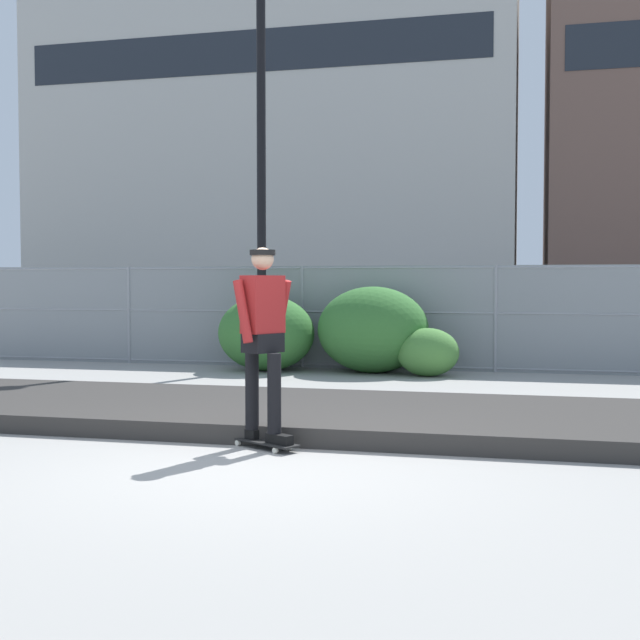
# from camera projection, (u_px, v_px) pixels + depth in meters

# --- Properties ---
(ground_plane) EXTENTS (120.00, 120.00, 0.00)m
(ground_plane) POSITION_uv_depth(u_px,v_px,m) (254.00, 467.00, 7.05)
(ground_plane) COLOR gray
(gravel_berm) EXTENTS (10.60, 2.83, 0.20)m
(gravel_berm) POSITION_uv_depth(u_px,v_px,m) (318.00, 414.00, 9.22)
(gravel_berm) COLOR #33302D
(gravel_berm) RESTS_ON ground_plane
(skateboard) EXTENTS (0.79, 0.57, 0.07)m
(skateboard) POSITION_uv_depth(u_px,v_px,m) (263.00, 442.00, 7.83)
(skateboard) COLOR black
(skateboard) RESTS_ON ground_plane
(skater) EXTENTS (0.67, 0.62, 1.81)m
(skater) POSITION_uv_depth(u_px,v_px,m) (263.00, 331.00, 7.78)
(skater) COLOR black
(skater) RESTS_ON skateboard
(chain_fence) EXTENTS (17.31, 0.06, 1.85)m
(chain_fence) POSITION_uv_depth(u_px,v_px,m) (396.00, 317.00, 14.77)
(chain_fence) COLOR gray
(chain_fence) RESTS_ON ground_plane
(street_lamp) EXTENTS (0.44, 0.44, 6.91)m
(street_lamp) POSITION_uv_depth(u_px,v_px,m) (261.00, 127.00, 14.64)
(street_lamp) COLOR black
(street_lamp) RESTS_ON ground_plane
(parked_car_near) EXTENTS (4.54, 2.23, 1.66)m
(parked_car_near) POSITION_uv_depth(u_px,v_px,m) (290.00, 314.00, 18.38)
(parked_car_near) COLOR black
(parked_car_near) RESTS_ON ground_plane
(library_building) EXTENTS (30.94, 13.65, 24.50)m
(library_building) POSITION_uv_depth(u_px,v_px,m) (281.00, 123.00, 56.01)
(library_building) COLOR #B2AFA8
(library_building) RESTS_ON ground_plane
(shrub_left) EXTENTS (1.71, 1.40, 1.32)m
(shrub_left) POSITION_uv_depth(u_px,v_px,m) (266.00, 333.00, 14.57)
(shrub_left) COLOR #336B2D
(shrub_left) RESTS_ON ground_plane
(shrub_center) EXTENTS (1.92, 1.57, 1.48)m
(shrub_center) POSITION_uv_depth(u_px,v_px,m) (373.00, 330.00, 14.28)
(shrub_center) COLOR #336B2D
(shrub_center) RESTS_ON ground_plane
(shrub_right) EXTENTS (1.03, 0.85, 0.80)m
(shrub_right) POSITION_uv_depth(u_px,v_px,m) (428.00, 352.00, 13.74)
(shrub_right) COLOR #477F38
(shrub_right) RESTS_ON ground_plane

